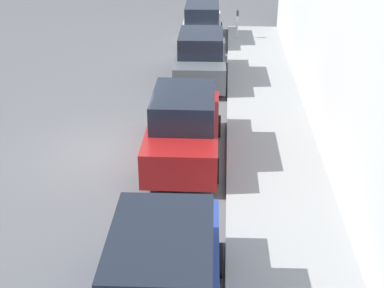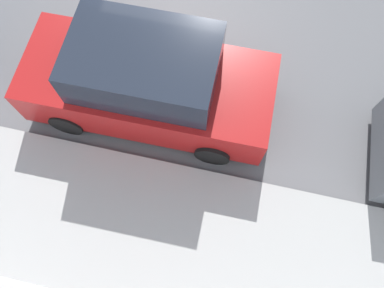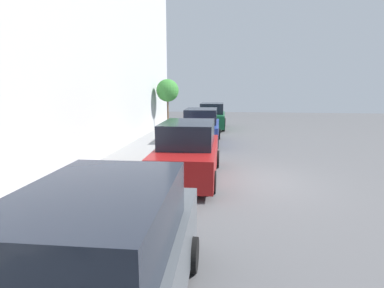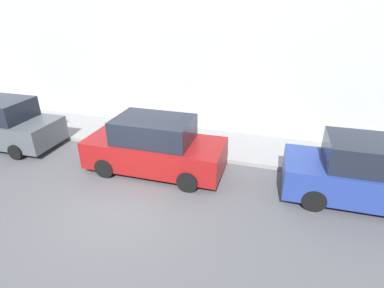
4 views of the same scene
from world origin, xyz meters
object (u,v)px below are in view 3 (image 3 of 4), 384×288
(parked_suv_nearest, at_px, (212,117))
(parking_meter_near, at_px, (190,115))
(parked_suv_fourth, at_px, (102,268))
(street_tree, at_px, (168,91))
(parked_suv_third, at_px, (188,152))
(parked_suv_second, at_px, (201,127))

(parked_suv_nearest, distance_m, parking_meter_near, 1.83)
(parked_suv_nearest, bearing_deg, parking_meter_near, -9.54)
(parked_suv_fourth, bearing_deg, street_tree, -81.14)
(parked_suv_nearest, height_order, parked_suv_third, same)
(parked_suv_nearest, xyz_separation_m, parking_meter_near, (1.80, -0.30, 0.06))
(street_tree, bearing_deg, parked_suv_third, 104.90)
(parked_suv_second, xyz_separation_m, street_tree, (2.82, -4.42, 2.02))
(parked_suv_nearest, bearing_deg, parked_suv_second, 87.75)
(parked_suv_nearest, relative_size, parked_suv_third, 1.00)
(parked_suv_nearest, distance_m, parked_suv_fourth, 20.20)
(parked_suv_second, xyz_separation_m, parking_meter_near, (1.55, -6.82, 0.06))
(parked_suv_fourth, xyz_separation_m, street_tree, (2.82, -18.10, 2.01))
(parked_suv_fourth, xyz_separation_m, parking_meter_near, (1.54, -20.50, 0.06))
(parking_meter_near, bearing_deg, parked_suv_third, 97.11)
(parked_suv_second, height_order, parked_suv_fourth, same)
(parked_suv_third, height_order, street_tree, street_tree)
(parked_suv_third, relative_size, parking_meter_near, 3.51)
(parked_suv_nearest, height_order, parking_meter_near, parked_suv_nearest)
(parked_suv_third, xyz_separation_m, parked_suv_fourth, (0.15, 6.94, 0.00))
(parked_suv_second, bearing_deg, parked_suv_fourth, 89.99)
(parked_suv_fourth, bearing_deg, parked_suv_third, -91.22)
(parked_suv_second, relative_size, parking_meter_near, 3.53)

